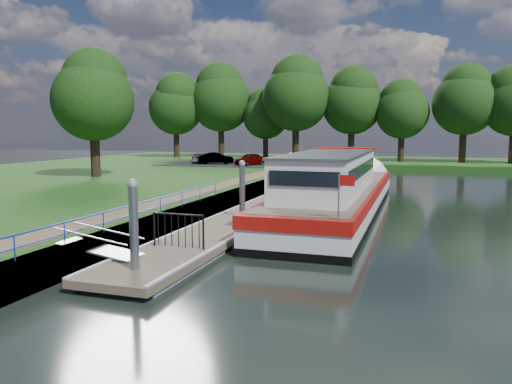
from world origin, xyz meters
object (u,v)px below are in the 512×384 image
(car_b, at_px, (216,158))
(pontoon, at_px, (270,207))
(car_c, at_px, (203,158))
(barge, at_px, (339,192))
(car_a, at_px, (250,159))

(car_b, bearing_deg, pontoon, -169.31)
(pontoon, bearing_deg, car_c, 121.56)
(pontoon, bearing_deg, barge, 7.68)
(barge, relative_size, car_a, 5.96)
(car_b, bearing_deg, barge, -162.11)
(pontoon, relative_size, car_c, 7.97)
(barge, relative_size, car_b, 5.86)
(pontoon, xyz_separation_m, car_b, (-12.35, 22.20, 1.25))
(barge, bearing_deg, car_c, 128.02)
(pontoon, distance_m, barge, 3.74)
(barge, height_order, car_b, barge)
(barge, height_order, car_c, barge)
(car_b, bearing_deg, car_a, -114.22)
(pontoon, distance_m, car_c, 27.87)
(car_b, height_order, car_c, car_b)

